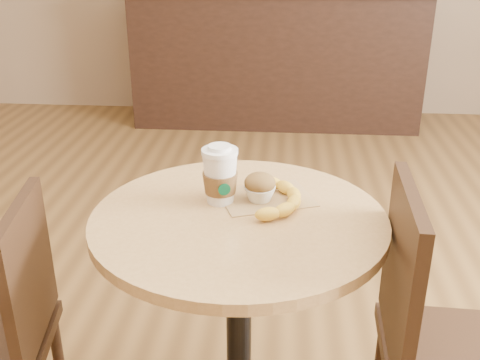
{
  "coord_description": "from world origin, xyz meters",
  "views": [
    {
      "loc": [
        0.08,
        -1.26,
        1.41
      ],
      "look_at": [
        -0.03,
        0.05,
        0.83
      ],
      "focal_mm": 42.0,
      "sensor_mm": 36.0,
      "label": 1
    }
  ],
  "objects_px": {
    "cafe_table": "(239,280)",
    "coffee_cup": "(220,177)",
    "banana": "(281,198)",
    "chair_right": "(440,344)",
    "muffin": "(260,187)"
  },
  "relations": [
    {
      "from": "chair_right",
      "to": "banana",
      "type": "bearing_deg",
      "value": 64.98
    },
    {
      "from": "muffin",
      "to": "cafe_table",
      "type": "bearing_deg",
      "value": -118.96
    },
    {
      "from": "coffee_cup",
      "to": "banana",
      "type": "distance_m",
      "value": 0.17
    },
    {
      "from": "chair_right",
      "to": "coffee_cup",
      "type": "xyz_separation_m",
      "value": [
        -0.56,
        0.21,
        0.33
      ]
    },
    {
      "from": "cafe_table",
      "to": "coffee_cup",
      "type": "height_order",
      "value": "coffee_cup"
    },
    {
      "from": "coffee_cup",
      "to": "muffin",
      "type": "height_order",
      "value": "coffee_cup"
    },
    {
      "from": "cafe_table",
      "to": "chair_right",
      "type": "xyz_separation_m",
      "value": [
        0.51,
        -0.14,
        -0.06
      ]
    },
    {
      "from": "banana",
      "to": "cafe_table",
      "type": "bearing_deg",
      "value": -142.11
    },
    {
      "from": "cafe_table",
      "to": "coffee_cup",
      "type": "relative_size",
      "value": 4.76
    },
    {
      "from": "coffee_cup",
      "to": "muffin",
      "type": "relative_size",
      "value": 1.86
    },
    {
      "from": "chair_right",
      "to": "banana",
      "type": "distance_m",
      "value": 0.53
    },
    {
      "from": "cafe_table",
      "to": "muffin",
      "type": "height_order",
      "value": "muffin"
    },
    {
      "from": "cafe_table",
      "to": "banana",
      "type": "distance_m",
      "value": 0.25
    },
    {
      "from": "chair_right",
      "to": "coffee_cup",
      "type": "relative_size",
      "value": 5.58
    },
    {
      "from": "cafe_table",
      "to": "chair_right",
      "type": "relative_size",
      "value": 0.85
    }
  ]
}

